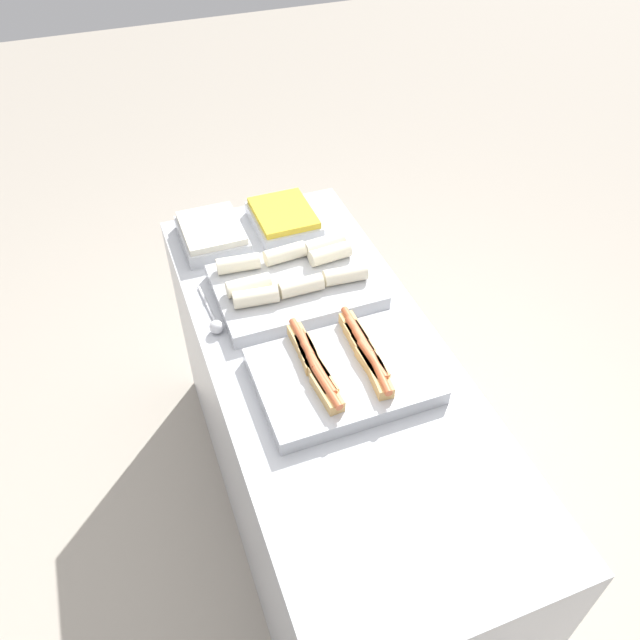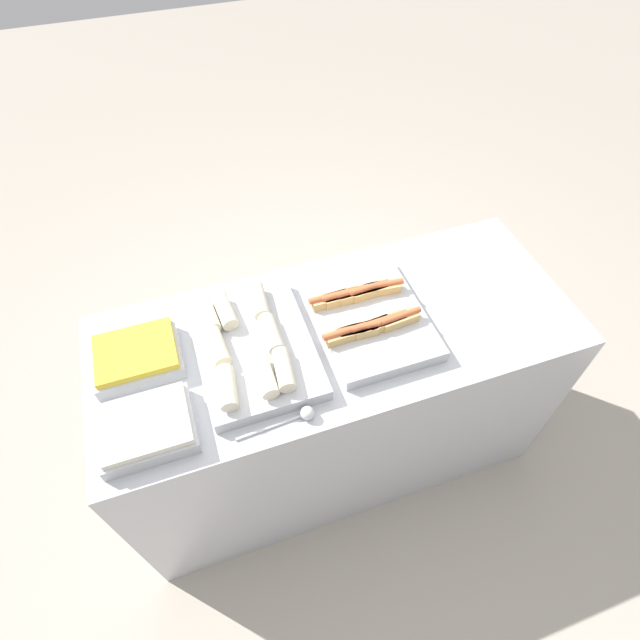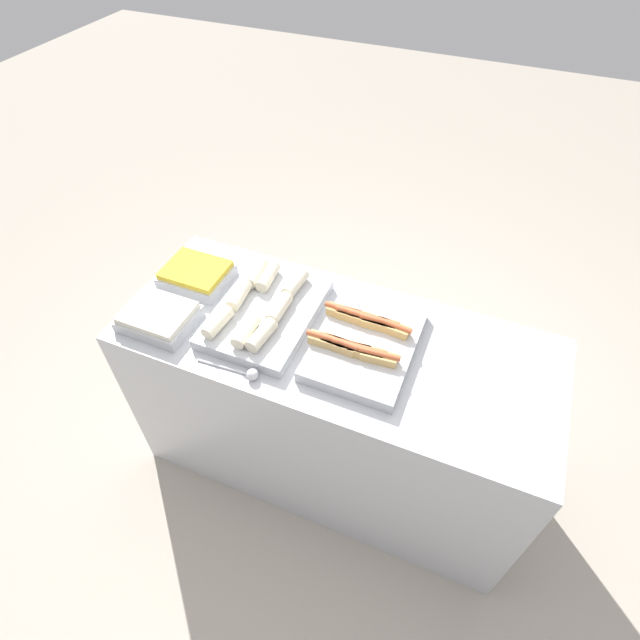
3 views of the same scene
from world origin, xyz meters
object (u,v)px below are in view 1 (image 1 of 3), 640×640
object	(u,v)px
tray_side_back	(284,219)
serving_spoon_near	(215,323)
tray_hotdogs	(342,372)
tray_side_front	(212,234)
tray_wraps	(294,282)

from	to	relation	value
tray_side_back	serving_spoon_near	xyz separation A→B (m)	(0.44, -0.37, -0.02)
tray_hotdogs	tray_side_back	world-z (taller)	tray_hotdogs
tray_side_front	tray_side_back	size ratio (longest dim) A/B	1.00
tray_wraps	tray_side_back	size ratio (longest dim) A/B	1.87
tray_hotdogs	serving_spoon_near	bearing A→B (deg)	-139.82
tray_hotdogs	serving_spoon_near	size ratio (longest dim) A/B	1.98
tray_hotdogs	tray_side_back	bearing A→B (deg)	173.96
tray_hotdogs	tray_side_front	xyz separation A→B (m)	(-0.79, -0.19, -0.00)
serving_spoon_near	tray_side_back	bearing A→B (deg)	139.89
tray_hotdogs	tray_side_front	size ratio (longest dim) A/B	1.78
tray_wraps	tray_side_front	distance (m)	0.41
tray_wraps	serving_spoon_near	distance (m)	0.30
tray_side_front	tray_side_back	xyz separation A→B (m)	(0.00, 0.27, 0.00)
serving_spoon_near	tray_side_front	bearing A→B (deg)	167.31
tray_side_back	serving_spoon_near	distance (m)	0.58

